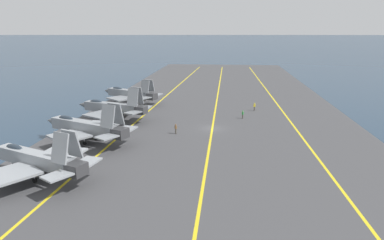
{
  "coord_description": "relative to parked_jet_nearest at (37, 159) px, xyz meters",
  "views": [
    {
      "loc": [
        -58.83,
        -2.41,
        17.66
      ],
      "look_at": [
        -3.94,
        3.25,
        2.9
      ],
      "focal_mm": 32.0,
      "sensor_mm": 36.0,
      "label": 1
    }
  ],
  "objects": [
    {
      "name": "parked_jet_second",
      "position": [
        13.57,
        -0.27,
        0.08
      ],
      "size": [
        12.26,
        16.58,
        6.71
      ],
      "color": "gray",
      "rests_on": "carrier_deck"
    },
    {
      "name": "ground_plane",
      "position": [
        23.23,
        -19.66,
        -2.81
      ],
      "size": [
        2000.0,
        2000.0,
        0.0
      ],
      "primitive_type": "plane",
      "color": "#23384C"
    },
    {
      "name": "crew_brown_vest",
      "position": [
        19.31,
        -13.63,
        -1.46
      ],
      "size": [
        0.46,
        0.43,
        1.73
      ],
      "color": "#4C473D",
      "rests_on": "carrier_deck"
    },
    {
      "name": "deck_stripe_edge_line",
      "position": [
        23.23,
        -4.8,
        -2.41
      ],
      "size": [
        202.81,
        9.14,
        0.01
      ],
      "primitive_type": "cube",
      "rotation": [
        0.0,
        0.0,
        -0.04
      ],
      "color": "yellow",
      "rests_on": "carrier_deck"
    },
    {
      "name": "parked_jet_fourth",
      "position": [
        42.04,
        0.72,
        0.01
      ],
      "size": [
        12.0,
        15.61,
        6.07
      ],
      "color": "gray",
      "rests_on": "carrier_deck"
    },
    {
      "name": "parked_jet_third",
      "position": [
        26.62,
        -0.3,
        0.21
      ],
      "size": [
        12.94,
        15.17,
        6.79
      ],
      "color": "gray",
      "rests_on": "carrier_deck"
    },
    {
      "name": "crew_yellow_vest",
      "position": [
        37.88,
        -28.13,
        -1.46
      ],
      "size": [
        0.34,
        0.43,
        1.74
      ],
      "color": "#4C473D",
      "rests_on": "carrier_deck"
    },
    {
      "name": "deck_stripe_centerline",
      "position": [
        23.23,
        -19.66,
        -2.41
      ],
      "size": [
        202.98,
        0.36,
        0.01
      ],
      "primitive_type": "cube",
      "color": "yellow",
      "rests_on": "carrier_deck"
    },
    {
      "name": "carrier_deck",
      "position": [
        23.23,
        -19.66,
        -2.61
      ],
      "size": [
        225.54,
        54.03,
        0.4
      ],
      "primitive_type": "cube",
      "color": "#424244",
      "rests_on": "ground"
    },
    {
      "name": "parked_jet_nearest",
      "position": [
        0.0,
        0.0,
        0.0
      ],
      "size": [
        12.8,
        15.5,
        6.56
      ],
      "color": "#93999E",
      "rests_on": "carrier_deck"
    },
    {
      "name": "deck_stripe_foul_line",
      "position": [
        23.23,
        -34.52,
        -2.41
      ],
      "size": [
        202.94,
        4.95,
        0.01
      ],
      "primitive_type": "cube",
      "rotation": [
        0.0,
        0.0,
        0.02
      ],
      "color": "yellow",
      "rests_on": "carrier_deck"
    },
    {
      "name": "crew_green_vest",
      "position": [
        30.73,
        -25.32,
        -1.51
      ],
      "size": [
        0.44,
        0.37,
        1.65
      ],
      "color": "#4C473D",
      "rests_on": "carrier_deck"
    }
  ]
}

